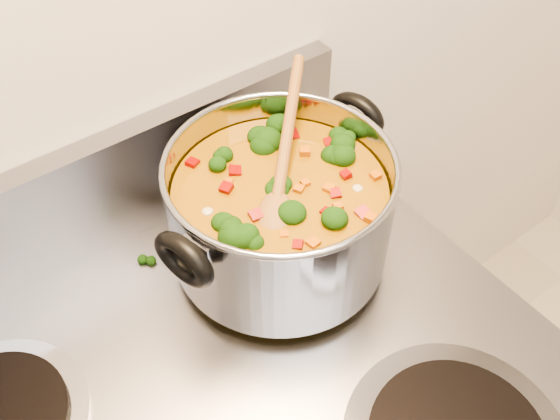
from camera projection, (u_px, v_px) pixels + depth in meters
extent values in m
cube|color=gray|center=(77.00, 206.00, 0.78)|extent=(0.79, 0.03, 0.16)
cylinder|color=#A5A5AD|center=(278.00, 258.00, 0.82)|extent=(0.20, 0.20, 0.01)
cylinder|color=black|center=(278.00, 254.00, 0.81)|extent=(0.16, 0.16, 0.01)
cylinder|color=#A2A2A9|center=(280.00, 209.00, 0.76)|extent=(0.27, 0.27, 0.15)
torus|color=#A2A2A9|center=(280.00, 165.00, 0.70)|extent=(0.27, 0.27, 0.01)
cylinder|color=#80540B|center=(280.00, 219.00, 0.77)|extent=(0.26, 0.26, 0.11)
torus|color=black|center=(184.00, 260.00, 0.64)|extent=(0.04, 0.08, 0.08)
torus|color=black|center=(357.00, 115.00, 0.80)|extent=(0.04, 0.08, 0.08)
ellipsoid|color=black|center=(292.00, 249.00, 0.67)|extent=(0.04, 0.04, 0.03)
ellipsoid|color=black|center=(210.00, 196.00, 0.72)|extent=(0.04, 0.04, 0.03)
ellipsoid|color=black|center=(325.00, 222.00, 0.69)|extent=(0.04, 0.04, 0.03)
ellipsoid|color=black|center=(290.00, 163.00, 0.76)|extent=(0.04, 0.04, 0.03)
ellipsoid|color=black|center=(293.00, 203.00, 0.71)|extent=(0.04, 0.04, 0.03)
ellipsoid|color=black|center=(299.00, 213.00, 0.70)|extent=(0.04, 0.04, 0.03)
ellipsoid|color=black|center=(320.00, 138.00, 0.79)|extent=(0.04, 0.04, 0.03)
ellipsoid|color=black|center=(273.00, 139.00, 0.79)|extent=(0.04, 0.04, 0.03)
ellipsoid|color=black|center=(296.00, 155.00, 0.77)|extent=(0.04, 0.04, 0.03)
ellipsoid|color=black|center=(273.00, 245.00, 0.67)|extent=(0.04, 0.04, 0.03)
ellipsoid|color=black|center=(372.00, 196.00, 0.72)|extent=(0.04, 0.04, 0.03)
ellipsoid|color=#890804|center=(186.00, 176.00, 0.74)|extent=(0.01, 0.01, 0.01)
ellipsoid|color=#890804|center=(218.00, 147.00, 0.78)|extent=(0.01, 0.01, 0.01)
ellipsoid|color=#890804|center=(290.00, 241.00, 0.67)|extent=(0.01, 0.01, 0.01)
ellipsoid|color=#890804|center=(281.00, 136.00, 0.79)|extent=(0.01, 0.01, 0.01)
ellipsoid|color=#890804|center=(258.00, 216.00, 0.70)|extent=(0.01, 0.01, 0.01)
ellipsoid|color=#890804|center=(340.00, 169.00, 0.75)|extent=(0.01, 0.01, 0.01)
ellipsoid|color=#890804|center=(288.00, 259.00, 0.66)|extent=(0.01, 0.01, 0.01)
ellipsoid|color=#890804|center=(281.00, 162.00, 0.76)|extent=(0.01, 0.01, 0.01)
ellipsoid|color=#890804|center=(252.00, 169.00, 0.75)|extent=(0.01, 0.01, 0.01)
ellipsoid|color=#890804|center=(330.00, 172.00, 0.75)|extent=(0.01, 0.01, 0.01)
ellipsoid|color=#890804|center=(315.00, 176.00, 0.74)|extent=(0.01, 0.01, 0.01)
ellipsoid|color=#890804|center=(256.00, 147.00, 0.78)|extent=(0.01, 0.01, 0.01)
ellipsoid|color=#890804|center=(339.00, 247.00, 0.67)|extent=(0.01, 0.01, 0.01)
ellipsoid|color=#AA5109|center=(248.00, 137.00, 0.79)|extent=(0.01, 0.01, 0.01)
ellipsoid|color=#AA5109|center=(276.00, 141.00, 0.78)|extent=(0.01, 0.01, 0.01)
ellipsoid|color=#AA5109|center=(268.00, 208.00, 0.71)|extent=(0.01, 0.01, 0.01)
ellipsoid|color=#AA5109|center=(264.00, 149.00, 0.77)|extent=(0.01, 0.01, 0.01)
ellipsoid|color=#AA5109|center=(313.00, 142.00, 0.78)|extent=(0.01, 0.01, 0.01)
ellipsoid|color=#AA5109|center=(293.00, 157.00, 0.76)|extent=(0.01, 0.01, 0.01)
ellipsoid|color=#AA5109|center=(369.00, 223.00, 0.69)|extent=(0.01, 0.01, 0.01)
ellipsoid|color=#AA5109|center=(214.00, 238.00, 0.68)|extent=(0.01, 0.01, 0.01)
ellipsoid|color=#AA5109|center=(265.00, 132.00, 0.80)|extent=(0.01, 0.01, 0.01)
ellipsoid|color=#AA5109|center=(206.00, 169.00, 0.75)|extent=(0.01, 0.01, 0.01)
ellipsoid|color=#AA5109|center=(222.00, 245.00, 0.67)|extent=(0.01, 0.01, 0.01)
ellipsoid|color=tan|center=(223.00, 138.00, 0.79)|extent=(0.02, 0.02, 0.01)
ellipsoid|color=tan|center=(243.00, 203.00, 0.71)|extent=(0.02, 0.02, 0.01)
ellipsoid|color=tan|center=(309.00, 210.00, 0.70)|extent=(0.02, 0.02, 0.01)
ellipsoid|color=tan|center=(352.00, 215.00, 0.70)|extent=(0.02, 0.02, 0.01)
ellipsoid|color=tan|center=(288.00, 128.00, 0.80)|extent=(0.02, 0.02, 0.01)
ellipsoid|color=tan|center=(247.00, 251.00, 0.66)|extent=(0.02, 0.02, 0.01)
ellipsoid|color=tan|center=(276.00, 159.00, 0.76)|extent=(0.02, 0.02, 0.01)
ellipsoid|color=brown|center=(275.00, 217.00, 0.70)|extent=(0.08, 0.08, 0.03)
cylinder|color=brown|center=(288.00, 132.00, 0.76)|extent=(0.17, 0.18, 0.07)
ellipsoid|color=black|center=(144.00, 310.00, 0.76)|extent=(0.01, 0.01, 0.01)
ellipsoid|color=black|center=(288.00, 173.00, 0.93)|extent=(0.01, 0.01, 0.01)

